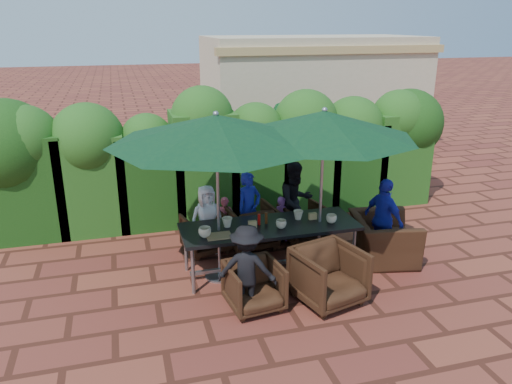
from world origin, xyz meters
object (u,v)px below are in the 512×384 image
object	(u,v)px
chair_far_mid	(251,224)
chair_near_left	(254,284)
chair_far_left	(206,231)
umbrella_right	(324,125)
chair_far_right	(303,221)
chair_near_right	(329,273)
umbrella_left	(216,129)
chair_end_right	(384,232)
dining_table	(270,230)

from	to	relation	value
chair_far_mid	chair_near_left	world-z (taller)	chair_far_mid
chair_far_left	chair_far_mid	bearing A→B (deg)	166.34
umbrella_right	chair_near_left	size ratio (longest dim) A/B	3.79
chair_far_right	chair_near_right	bearing A→B (deg)	68.32
umbrella_right	chair_far_left	xyz separation A→B (m)	(-1.56, 1.03, -1.87)
umbrella_right	chair_near_right	distance (m)	2.05
chair_near_left	chair_far_left	bearing A→B (deg)	91.78
umbrella_left	chair_far_left	distance (m)	2.09
umbrella_right	chair_far_mid	bearing A→B (deg)	128.11
chair_far_right	chair_end_right	size ratio (longest dim) A/B	0.67
dining_table	chair_far_left	distance (m)	1.29
chair_far_right	umbrella_left	bearing A→B (deg)	17.66
umbrella_left	chair_far_right	size ratio (longest dim) A/B	4.19
dining_table	chair_far_left	xyz separation A→B (m)	(-0.80, 0.96, -0.33)
chair_far_left	chair_far_mid	world-z (taller)	chair_far_mid
dining_table	chair_far_mid	world-z (taller)	chair_far_mid
umbrella_left	chair_near_left	xyz separation A→B (m)	(0.27, -0.95, -1.87)
umbrella_right	chair_near_right	size ratio (longest dim) A/B	3.16
dining_table	chair_near_right	bearing A→B (deg)	-63.85
dining_table	chair_far_mid	distance (m)	0.99
chair_near_left	chair_near_right	size ratio (longest dim) A/B	0.83
dining_table	chair_near_left	xyz separation A→B (m)	(-0.49, -0.92, -0.33)
dining_table	chair_far_mid	size ratio (longest dim) A/B	3.34
dining_table	chair_far_right	xyz separation A→B (m)	(0.88, 0.91, -0.32)
chair_far_right	dining_table	bearing A→B (deg)	35.24
umbrella_left	chair_far_mid	size ratio (longest dim) A/B	3.80
chair_far_left	chair_end_right	xyz separation A→B (m)	(2.65, -1.03, 0.12)
chair_near_right	chair_far_left	bearing A→B (deg)	108.18
chair_far_right	chair_near_left	xyz separation A→B (m)	(-1.37, -1.84, -0.01)
dining_table	chair_far_mid	xyz separation A→B (m)	(-0.04, 0.94, -0.29)
chair_far_right	chair_end_right	distance (m)	1.39
chair_far_left	chair_near_right	world-z (taller)	chair_near_right
chair_far_right	chair_near_right	xyz separation A→B (m)	(-0.37, -1.95, 0.06)
dining_table	chair_near_left	bearing A→B (deg)	-118.13
chair_far_mid	umbrella_left	bearing A→B (deg)	45.26
chair_end_right	umbrella_right	bearing A→B (deg)	101.63
chair_near_right	chair_end_right	world-z (taller)	chair_end_right
umbrella_left	chair_near_right	distance (m)	2.44
chair_far_left	chair_near_right	distance (m)	2.38
chair_far_mid	chair_near_right	xyz separation A→B (m)	(0.55, -1.98, 0.03)
chair_near_right	chair_end_right	bearing A→B (deg)	20.37
dining_table	chair_near_right	size ratio (longest dim) A/B	3.12
chair_far_right	chair_near_right	world-z (taller)	chair_near_right
umbrella_right	chair_end_right	size ratio (longest dim) A/B	2.50
umbrella_left	chair_near_right	bearing A→B (deg)	-39.87
chair_far_mid	dining_table	bearing A→B (deg)	85.69
umbrella_left	chair_near_left	bearing A→B (deg)	-74.31
umbrella_right	chair_far_mid	size ratio (longest dim) A/B	3.39
umbrella_left	chair_far_left	size ratio (longest dim) A/B	4.31
dining_table	chair_far_right	world-z (taller)	dining_table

